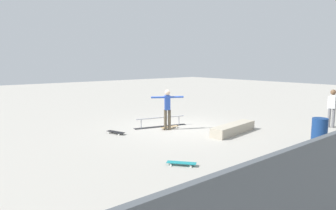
{
  "coord_description": "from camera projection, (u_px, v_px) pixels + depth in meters",
  "views": [
    {
      "loc": [
        8.26,
        9.38,
        2.79
      ],
      "look_at": [
        0.4,
        -0.14,
        1.0
      ],
      "focal_mm": 32.3,
      "sensor_mm": 36.0,
      "label": 1
    }
  ],
  "objects": [
    {
      "name": "skateboard_main",
      "position": [
        170.0,
        127.0,
        12.6
      ],
      "size": [
        0.81,
        0.3,
        0.09
      ],
      "rotation": [
        0.0,
        0.0,
        3.08
      ],
      "color": "tan",
      "rests_on": "ground_plane"
    },
    {
      "name": "bystander_white_shirt",
      "position": [
        332.0,
        106.0,
        12.74
      ],
      "size": [
        0.25,
        0.37,
        1.62
      ],
      "rotation": [
        0.0,
        0.0,
        1.92
      ],
      "color": "slate",
      "rests_on": "ground_plane"
    },
    {
      "name": "loose_skateboard_black",
      "position": [
        116.0,
        132.0,
        11.7
      ],
      "size": [
        0.43,
        0.82,
        0.09
      ],
      "rotation": [
        0.0,
        0.0,
        5.02
      ],
      "color": "black",
      "rests_on": "ground_plane"
    },
    {
      "name": "skater_main",
      "position": [
        167.0,
        107.0,
        12.27
      ],
      "size": [
        1.19,
        0.73,
        1.65
      ],
      "rotation": [
        0.0,
        0.0,
        5.76
      ],
      "color": "brown",
      "rests_on": "ground_plane"
    },
    {
      "name": "loose_skateboard_teal",
      "position": [
        181.0,
        163.0,
        8.14
      ],
      "size": [
        0.65,
        0.75,
        0.09
      ],
      "rotation": [
        0.0,
        0.0,
        5.38
      ],
      "color": "teal",
      "rests_on": "ground_plane"
    },
    {
      "name": "skate_ledge",
      "position": [
        233.0,
        129.0,
        11.79
      ],
      "size": [
        2.51,
        0.89,
        0.36
      ],
      "primitive_type": "cube",
      "rotation": [
        0.0,
        0.0,
        0.14
      ],
      "color": "#B2A893",
      "rests_on": "ground_plane"
    },
    {
      "name": "trash_bin",
      "position": [
        319.0,
        133.0,
        9.82
      ],
      "size": [
        0.49,
        0.49,
        0.97
      ],
      "primitive_type": "cylinder",
      "color": "navy",
      "rests_on": "ground_plane"
    },
    {
      "name": "ground_plane",
      "position": [
        177.0,
        128.0,
        12.76
      ],
      "size": [
        60.0,
        60.0,
        0.0
      ],
      "primitive_type": "plane",
      "color": "#ADA89E"
    },
    {
      "name": "grind_rail",
      "position": [
        161.0,
        122.0,
        12.98
      ],
      "size": [
        2.36,
        0.83,
        0.43
      ],
      "rotation": [
        0.0,
        0.0,
        -0.26
      ],
      "color": "black",
      "rests_on": "ground_plane"
    }
  ]
}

